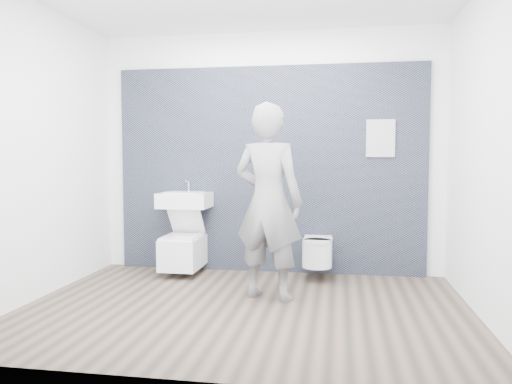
% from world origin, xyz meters
% --- Properties ---
extents(ground, '(4.00, 4.00, 0.00)m').
position_xyz_m(ground, '(0.00, 0.00, 0.00)').
color(ground, brown).
rests_on(ground, ground).
extents(room_shell, '(4.00, 4.00, 4.00)m').
position_xyz_m(room_shell, '(0.00, 0.00, 1.74)').
color(room_shell, white).
rests_on(room_shell, ground).
extents(tile_wall, '(3.60, 0.06, 2.40)m').
position_xyz_m(tile_wall, '(0.00, 1.47, 0.00)').
color(tile_wall, black).
rests_on(tile_wall, ground).
extents(washbasin, '(0.58, 0.43, 0.43)m').
position_xyz_m(washbasin, '(-0.94, 1.22, 0.86)').
color(washbasin, white).
rests_on(washbasin, ground).
extents(toilet_square, '(0.42, 0.60, 0.73)m').
position_xyz_m(toilet_square, '(-0.94, 1.14, 0.28)').
color(toilet_square, white).
rests_on(toilet_square, ground).
extents(toilet_rounded, '(0.32, 0.55, 0.30)m').
position_xyz_m(toilet_rounded, '(0.59, 1.16, 0.31)').
color(toilet_rounded, white).
rests_on(toilet_rounded, ground).
extents(info_placard, '(0.31, 0.03, 0.42)m').
position_xyz_m(info_placard, '(1.27, 1.43, 0.00)').
color(info_placard, white).
rests_on(info_placard, ground).
extents(visitor, '(0.77, 0.60, 1.85)m').
position_xyz_m(visitor, '(0.16, 0.33, 0.93)').
color(visitor, gray).
rests_on(visitor, ground).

